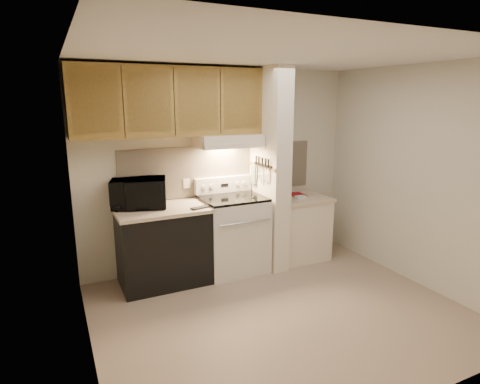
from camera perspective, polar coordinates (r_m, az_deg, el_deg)
floor at (r=4.29m, az=5.67°, el=-16.49°), size 3.60×3.60×0.00m
ceiling at (r=3.76m, az=6.57°, el=18.90°), size 3.60×3.60×0.00m
wall_back at (r=5.15m, az=-2.67°, el=3.38°), size 3.60×2.50×0.02m
wall_left at (r=3.30m, az=-21.71°, el=-3.03°), size 0.02×3.00×2.50m
wall_right at (r=5.00m, az=23.97°, el=1.99°), size 0.02×3.00×2.50m
backsplash at (r=5.14m, az=-2.61°, el=3.20°), size 2.60×0.02×0.63m
range_body at (r=5.04m, az=-1.04°, el=-6.11°), size 0.76×0.65×0.92m
oven_window at (r=4.75m, az=0.56°, el=-6.78°), size 0.50×0.01×0.30m
oven_handle at (r=4.65m, az=0.77°, el=-4.37°), size 0.65×0.02×0.02m
cooktop at (r=4.90m, az=-1.06°, el=-0.86°), size 0.74×0.64×0.03m
range_backguard at (r=5.13m, az=-2.38°, el=1.08°), size 0.76×0.08×0.20m
range_display at (r=5.09m, az=-2.20°, el=0.99°), size 0.10×0.01×0.04m
range_knob_left_outer at (r=4.99m, az=-5.14°, el=0.69°), size 0.05×0.02×0.05m
range_knob_left_inner at (r=5.02m, az=-4.07°, el=0.80°), size 0.05×0.02×0.05m
range_knob_right_inner at (r=5.16m, az=-0.35°, el=1.16°), size 0.05×0.02×0.05m
range_knob_right_outer at (r=5.21m, az=0.65°, el=1.26°), size 0.05×0.02×0.05m
dishwasher_front at (r=4.78m, az=-10.82°, el=-7.74°), size 1.00×0.63×0.87m
left_countertop at (r=4.64m, az=-11.06°, el=-2.47°), size 1.04×0.67×0.04m
spoon_rest at (r=4.56m, az=-5.56°, el=-2.19°), size 0.25×0.14×0.02m
teal_jar at (r=4.82m, az=-12.29°, el=-1.13°), size 0.09×0.09×0.09m
outlet at (r=4.99m, az=-7.62°, el=1.22°), size 0.08×0.01×0.12m
microwave at (r=4.68m, az=-14.19°, el=-0.14°), size 0.69×0.55×0.33m
partition_pillar at (r=5.06m, az=4.22°, el=3.19°), size 0.22×0.70×2.50m
pillar_trim at (r=5.00m, az=3.07°, el=3.67°), size 0.01×0.70×0.04m
knife_strip at (r=4.95m, az=3.29°, el=3.80°), size 0.02×0.42×0.04m
knife_blade_a at (r=4.83m, az=3.98°, el=2.37°), size 0.01×0.03×0.16m
knife_handle_a at (r=4.80m, az=4.05°, el=4.12°), size 0.02×0.02×0.10m
knife_blade_b at (r=4.88m, az=3.66°, el=2.37°), size 0.01×0.04×0.18m
knife_handle_b at (r=4.85m, az=3.70°, el=4.22°), size 0.02×0.02×0.10m
knife_blade_c at (r=4.97m, az=3.09°, el=2.45°), size 0.01×0.04×0.20m
knife_handle_c at (r=4.93m, az=3.22°, el=4.35°), size 0.02×0.02×0.10m
knife_blade_d at (r=5.02m, az=2.75°, el=2.79°), size 0.01×0.04×0.16m
knife_handle_d at (r=5.01m, az=2.72°, el=4.50°), size 0.02×0.02×0.10m
knife_blade_e at (r=5.10m, az=2.26°, el=2.85°), size 0.01×0.04×0.18m
knife_handle_e at (r=5.07m, az=2.32°, el=4.61°), size 0.02×0.02×0.10m
oven_mitt at (r=5.16m, az=2.00°, el=2.54°), size 0.03×0.10×0.24m
right_cab_base at (r=5.50m, az=8.26°, el=-5.18°), size 0.70×0.60×0.81m
right_countertop at (r=5.39m, az=8.41°, el=-0.88°), size 0.74×0.64×0.04m
red_folder at (r=5.48m, az=8.11°, el=-0.37°), size 0.22×0.28×0.01m
white_box at (r=5.27m, az=8.57°, el=-0.76°), size 0.15×0.10×0.04m
range_hood at (r=4.90m, az=-1.70°, el=7.32°), size 0.78×0.44×0.15m
hood_lip at (r=4.71m, az=-0.66°, el=6.56°), size 0.78×0.04×0.06m
upper_cabinets at (r=4.68m, az=-9.91°, el=12.52°), size 2.18×0.33×0.77m
cab_door_a at (r=4.37m, az=-19.91°, el=11.94°), size 0.46×0.01×0.63m
cab_gap_a at (r=4.40m, az=-16.31°, el=12.19°), size 0.01×0.01×0.73m
cab_door_b at (r=4.46m, az=-12.78°, el=12.38°), size 0.46×0.01×0.63m
cab_gap_b at (r=4.53m, az=-9.34°, el=12.53°), size 0.01×0.01×0.73m
cab_door_c at (r=4.61m, az=-6.01°, el=12.64°), size 0.46×0.01×0.63m
cab_gap_c at (r=4.71m, az=-2.81°, el=12.70°), size 0.01×0.01×0.73m
cab_door_d at (r=4.82m, az=0.25°, el=12.72°), size 0.46×0.01×0.63m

